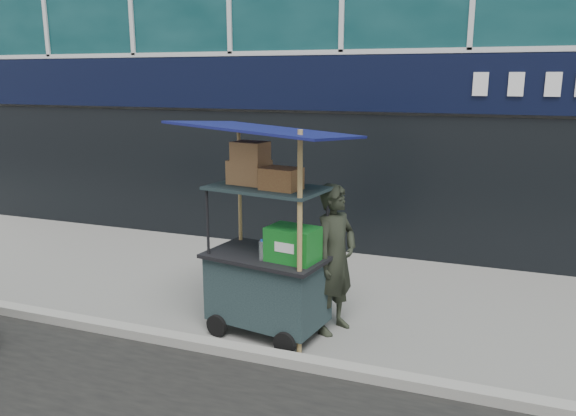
% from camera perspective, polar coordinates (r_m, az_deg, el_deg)
% --- Properties ---
extents(ground, '(80.00, 80.00, 0.00)m').
position_cam_1_polar(ground, '(6.59, -4.28, -13.99)').
color(ground, slate).
rests_on(ground, ground).
extents(curb, '(80.00, 0.18, 0.12)m').
position_cam_1_polar(curb, '(6.40, -5.05, -14.27)').
color(curb, gray).
rests_on(curb, ground).
extents(vendor_cart, '(2.07, 1.62, 2.54)m').
position_cam_1_polar(vendor_cart, '(6.61, -1.97, -5.49)').
color(vendor_cart, black).
rests_on(vendor_cart, ground).
extents(vendor_man, '(0.64, 0.77, 1.81)m').
position_cam_1_polar(vendor_man, '(6.69, 4.82, -5.18)').
color(vendor_man, '#24291E').
rests_on(vendor_man, ground).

